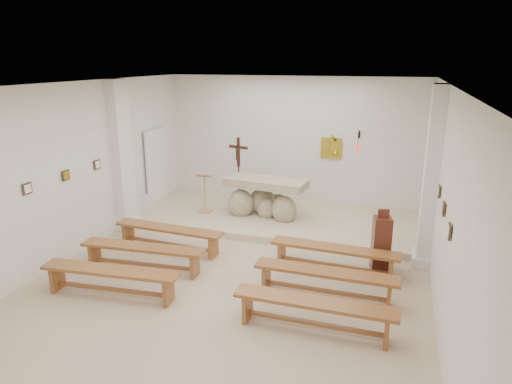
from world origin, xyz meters
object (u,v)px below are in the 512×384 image
(bench_left_second, at_px, (143,252))
(bench_left_third, at_px, (110,276))
(lectern, at_px, (204,192))
(crucifix_stand, at_px, (238,167))
(altar, at_px, (265,200))
(bench_right_third, at_px, (314,308))
(bench_right_second, at_px, (326,277))
(donation_pedestal, at_px, (381,243))
(bench_left_front, at_px, (169,233))
(bench_right_front, at_px, (334,253))

(bench_left_second, xyz_separation_m, bench_left_third, (0.00, -1.04, 0.00))
(lectern, height_order, crucifix_stand, crucifix_stand)
(altar, distance_m, bench_right_third, 4.89)
(lectern, xyz_separation_m, bench_left_second, (0.11, -3.19, -0.29))
(bench_right_second, relative_size, bench_right_third, 1.00)
(altar, xyz_separation_m, lectern, (-1.54, -0.19, 0.12))
(lectern, relative_size, bench_left_second, 0.43)
(crucifix_stand, xyz_separation_m, donation_pedestal, (3.74, -2.42, -0.68))
(bench_left_front, height_order, bench_right_front, same)
(crucifix_stand, bearing_deg, bench_left_front, -86.44)
(lectern, xyz_separation_m, bench_left_front, (0.11, -2.15, -0.29))
(altar, height_order, crucifix_stand, crucifix_stand)
(lectern, distance_m, donation_pedestal, 4.78)
(lectern, bearing_deg, altar, 0.19)
(altar, bearing_deg, bench_right_second, -51.98)
(bench_left_third, bearing_deg, crucifix_stand, 78.71)
(bench_left_front, bearing_deg, donation_pedestal, 8.98)
(lectern, height_order, bench_left_third, lectern)
(altar, relative_size, donation_pedestal, 1.71)
(bench_left_front, height_order, bench_left_third, same)
(crucifix_stand, bearing_deg, bench_right_third, -43.95)
(bench_right_front, distance_m, bench_right_third, 2.09)
(crucifix_stand, height_order, bench_left_second, crucifix_stand)
(altar, height_order, bench_left_front, altar)
(bench_left_third, distance_m, bench_right_third, 3.49)
(altar, xyz_separation_m, bench_right_front, (2.07, -2.34, -0.16))
(donation_pedestal, relative_size, bench_left_front, 0.50)
(bench_right_second, height_order, bench_left_third, same)
(crucifix_stand, bearing_deg, bench_right_front, -28.61)
(bench_left_third, bearing_deg, bench_left_second, 85.44)
(bench_left_front, bearing_deg, bench_left_second, -86.02)
(bench_right_front, relative_size, bench_right_third, 1.01)
(bench_left_third, bearing_deg, lectern, 86.99)
(bench_left_front, height_order, bench_right_second, same)
(bench_right_third, bearing_deg, donation_pedestal, 72.21)
(altar, bearing_deg, bench_left_third, -101.29)
(altar, xyz_separation_m, bench_left_third, (-1.42, -4.42, -0.16))
(bench_left_second, distance_m, bench_right_second, 3.49)
(bench_right_front, bearing_deg, crucifix_stand, 139.65)
(crucifix_stand, relative_size, bench_right_second, 0.76)
(bench_left_third, bearing_deg, bench_right_third, -4.56)
(bench_right_third, bearing_deg, bench_left_front, 149.91)
(lectern, distance_m, bench_right_third, 5.57)
(bench_left_front, bearing_deg, altar, 62.64)
(altar, relative_size, bench_right_second, 0.86)
(lectern, xyz_separation_m, crucifix_stand, (0.69, 0.65, 0.55))
(bench_left_front, distance_m, bench_right_third, 4.07)
(altar, distance_m, donation_pedestal, 3.50)
(bench_right_front, bearing_deg, bench_right_second, -86.53)
(crucifix_stand, height_order, bench_right_front, crucifix_stand)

